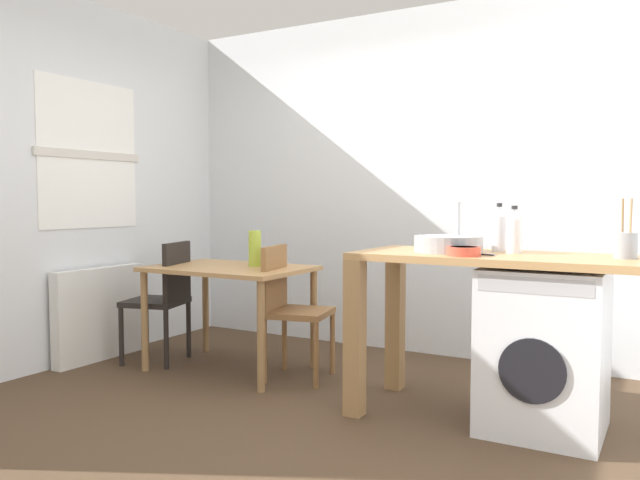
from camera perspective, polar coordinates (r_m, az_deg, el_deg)
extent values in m
plane|color=#4C3826|center=(3.66, -1.04, -15.65)|extent=(5.46, 5.46, 0.00)
cube|color=silver|center=(5.05, 9.18, 5.18)|extent=(4.60, 0.10, 2.70)
cube|color=silver|center=(4.92, -23.22, 4.97)|extent=(0.10, 3.80, 2.70)
cube|color=white|center=(5.07, -20.18, 7.25)|extent=(0.01, 0.90, 1.10)
cube|color=beige|center=(5.07, -20.13, 7.26)|extent=(0.02, 0.96, 0.06)
cube|color=white|center=(5.08, -19.33, -6.32)|extent=(0.10, 0.80, 0.70)
cube|color=tan|center=(4.51, -8.20, -2.57)|extent=(1.10, 0.76, 0.03)
cylinder|color=#977045|center=(4.65, -15.60, -7.09)|extent=(0.05, 0.05, 0.71)
cylinder|color=#977045|center=(4.01, -5.38, -8.68)|extent=(0.05, 0.05, 0.71)
cylinder|color=#977045|center=(5.13, -10.33, -6.02)|extent=(0.05, 0.05, 0.71)
cylinder|color=#977045|center=(4.56, -0.57, -7.17)|extent=(0.05, 0.05, 0.71)
cube|color=black|center=(4.88, -14.69, -5.45)|extent=(0.49, 0.49, 0.04)
cube|color=black|center=(4.76, -12.83, -2.90)|extent=(0.14, 0.38, 0.45)
cylinder|color=black|center=(4.86, -17.56, -8.24)|extent=(0.04, 0.04, 0.45)
cylinder|color=black|center=(5.16, -15.45, -7.50)|extent=(0.04, 0.04, 0.45)
cylinder|color=black|center=(4.68, -13.76, -8.62)|extent=(0.04, 0.04, 0.45)
cylinder|color=black|center=(4.99, -11.81, -7.82)|extent=(0.04, 0.04, 0.45)
cube|color=olive|center=(4.28, -1.89, -6.59)|extent=(0.47, 0.47, 0.04)
cube|color=olive|center=(4.31, -4.15, -3.50)|extent=(0.11, 0.38, 0.45)
cylinder|color=olive|center=(4.44, 1.14, -9.20)|extent=(0.04, 0.04, 0.45)
cylinder|color=olive|center=(4.10, -0.37, -10.26)|extent=(0.04, 0.04, 0.45)
cylinder|color=olive|center=(4.55, -3.24, -8.87)|extent=(0.04, 0.04, 0.45)
cylinder|color=olive|center=(4.23, -5.06, -9.85)|extent=(0.04, 0.04, 0.45)
cube|color=tan|center=(3.52, 15.58, -1.55)|extent=(1.50, 0.68, 0.04)
cube|color=#A07749|center=(3.56, 3.16, -8.85)|extent=(0.10, 0.10, 0.88)
cube|color=#A07749|center=(4.08, 6.83, -7.27)|extent=(0.10, 0.10, 0.88)
cube|color=silver|center=(3.54, 19.62, -9.30)|extent=(0.60, 0.60, 0.86)
cylinder|color=black|center=(3.26, 18.65, -11.18)|extent=(0.32, 0.02, 0.32)
cube|color=#B2B2B7|center=(3.19, 18.82, -3.95)|extent=(0.54, 0.01, 0.08)
cylinder|color=#9EA0A5|center=(3.59, 11.53, -0.35)|extent=(0.38, 0.38, 0.09)
cylinder|color=#B2B2B7|center=(3.76, 12.40, 1.26)|extent=(0.02, 0.02, 0.28)
cylinder|color=silver|center=(3.72, 15.90, 0.54)|extent=(0.08, 0.08, 0.20)
cone|color=silver|center=(3.71, 15.93, 2.48)|extent=(0.07, 0.07, 0.05)
cylinder|color=#262626|center=(3.71, 15.94, 3.07)|extent=(0.03, 0.03, 0.02)
cylinder|color=silver|center=(3.61, 17.16, 0.35)|extent=(0.08, 0.08, 0.19)
cone|color=silver|center=(3.60, 17.20, 2.25)|extent=(0.07, 0.07, 0.05)
cylinder|color=#262626|center=(3.60, 17.21, 2.83)|extent=(0.03, 0.03, 0.02)
cylinder|color=#D84C38|center=(3.36, 12.90, -1.00)|extent=(0.18, 0.18, 0.05)
cylinder|color=maroon|center=(3.36, 12.90, -0.80)|extent=(0.14, 0.14, 0.02)
cylinder|color=gray|center=(3.47, 25.95, -0.46)|extent=(0.11, 0.11, 0.13)
cylinder|color=#99724C|center=(3.47, 25.73, 1.95)|extent=(0.01, 0.04, 0.18)
cylinder|color=#99724C|center=(3.45, 26.33, 1.92)|extent=(0.01, 0.05, 0.18)
cylinder|color=#A8C63D|center=(4.49, -5.92, -0.76)|extent=(0.09, 0.09, 0.25)
cube|color=#B2B2B7|center=(3.44, 14.37, -1.26)|extent=(0.15, 0.06, 0.01)
cube|color=#262628|center=(3.44, 14.37, -1.26)|extent=(0.15, 0.06, 0.01)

